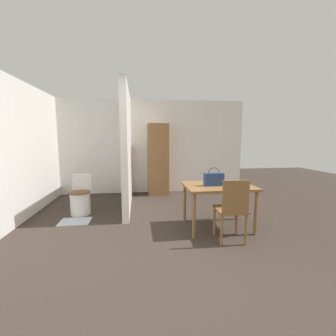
% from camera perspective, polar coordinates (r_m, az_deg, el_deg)
% --- Properties ---
extents(ground_plane, '(16.00, 16.00, 0.00)m').
position_cam_1_polar(ground_plane, '(2.80, -2.65, -24.26)').
color(ground_plane, '#382D26').
extents(wall_back, '(5.46, 0.12, 2.50)m').
position_cam_1_polar(wall_back, '(6.17, -5.85, 5.41)').
color(wall_back, white).
rests_on(wall_back, ground_plane).
extents(wall_left, '(0.12, 4.73, 2.50)m').
position_cam_1_polar(wall_left, '(4.73, -33.97, 3.53)').
color(wall_left, white).
rests_on(wall_left, ground_plane).
extents(partition_wall, '(0.12, 2.30, 2.50)m').
position_cam_1_polar(partition_wall, '(4.96, -10.36, 4.82)').
color(partition_wall, white).
rests_on(partition_wall, ground_plane).
extents(dining_table, '(1.09, 0.79, 0.72)m').
position_cam_1_polar(dining_table, '(3.75, 12.62, -5.45)').
color(dining_table, brown).
rests_on(dining_table, ground_plane).
extents(wooden_chair, '(0.43, 0.43, 0.92)m').
position_cam_1_polar(wooden_chair, '(3.32, 15.94, -9.71)').
color(wooden_chair, brown).
rests_on(wooden_chair, ground_plane).
extents(toilet, '(0.40, 0.54, 0.75)m').
position_cam_1_polar(toilet, '(4.78, -21.24, -6.94)').
color(toilet, white).
rests_on(toilet, ground_plane).
extents(handbag, '(0.31, 0.11, 0.30)m').
position_cam_1_polar(handbag, '(3.66, 11.55, -2.76)').
color(handbag, navy).
rests_on(handbag, dining_table).
extents(wooden_cabinet, '(0.53, 0.47, 1.85)m').
position_cam_1_polar(wooden_cabinet, '(5.91, -2.53, 2.20)').
color(wooden_cabinet, brown).
rests_on(wooden_cabinet, ground_plane).
extents(bath_mat, '(0.53, 0.40, 0.01)m').
position_cam_1_polar(bath_mat, '(4.43, -22.52, -12.43)').
color(bath_mat, '#B2BCC6').
rests_on(bath_mat, ground_plane).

